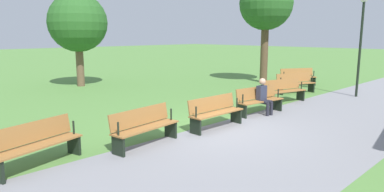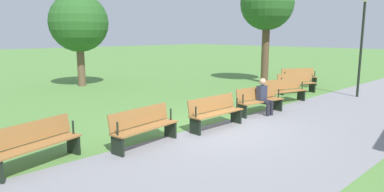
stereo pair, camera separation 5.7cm
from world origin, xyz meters
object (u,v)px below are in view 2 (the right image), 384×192
bench_4 (215,111)px  bench_6 (36,143)px  lamp_post (363,27)px  bench_2 (284,90)px  tree_1 (267,4)px  person_seated (264,95)px  bench_0 (299,77)px  tree_0 (79,23)px  bench_3 (259,100)px  bench_1 (296,83)px  bench_5 (144,126)px

bench_4 → bench_6: size_ratio=0.97×
lamp_post → bench_2: bearing=-25.1°
bench_4 → tree_1: (-8.99, -4.38, 3.71)m
person_seated → lamp_post: (-5.61, 0.94, 2.28)m
bench_6 → lamp_post: bearing=158.4°
bench_0 → lamp_post: (1.10, 3.32, 2.44)m
tree_0 → tree_1: bearing=143.3°
bench_3 → tree_0: tree_0 is taller
bench_1 → tree_1: 5.19m
bench_5 → bench_4: bearing=169.0°
bench_0 → bench_2: same height
bench_4 → bench_5: bearing=-3.7°
bench_0 → tree_1: 4.22m
bench_2 → bench_3: size_ratio=1.01×
bench_1 → bench_0: bearing=-132.3°
bench_2 → tree_0: 10.56m
bench_1 → person_seated: (4.57, 1.35, 0.16)m
bench_0 → bench_4: (9.13, 2.38, 0.00)m
tree_1 → bench_4: bearing=25.9°
bench_5 → bench_3: bearing=172.6°
bench_3 → person_seated: bearing=110.2°
person_seated → tree_0: tree_0 is taller
bench_5 → lamp_post: lamp_post is taller
bench_2 → bench_3: (2.34, 0.45, 0.00)m
bench_3 → bench_6: 7.12m
bench_3 → bench_0: bearing=-154.4°
tree_1 → bench_5: bearing=20.4°
bench_1 → lamp_post: (-1.04, 2.29, 2.44)m
bench_5 → tree_0: size_ratio=0.41×
bench_0 → person_seated: size_ratio=1.54×
bench_2 → bench_5: same height
bench_6 → tree_1: size_ratio=0.34×
bench_1 → tree_0: tree_0 is taller
bench_2 → bench_3: 2.38m
bench_4 → lamp_post: bearing=173.3°
bench_0 → bench_3: size_ratio=0.97×
bench_2 → person_seated: person_seated is taller
bench_5 → bench_6: bearing=-18.3°
bench_4 → bench_6: same height
bench_2 → bench_0: bearing=-143.3°
bench_2 → bench_3: bearing=25.7°
bench_5 → bench_6: 2.38m
bench_5 → person_seated: bearing=170.9°
person_seated → bench_0: bearing=-153.1°
bench_3 → tree_1: bearing=-140.1°
bench_2 → lamp_post: size_ratio=0.45×
tree_0 → bench_1: bearing=123.3°
bench_1 → tree_0: bearing=-34.6°
bench_3 → lamp_post: size_ratio=0.45×
bench_6 → lamp_post: size_ratio=0.45×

